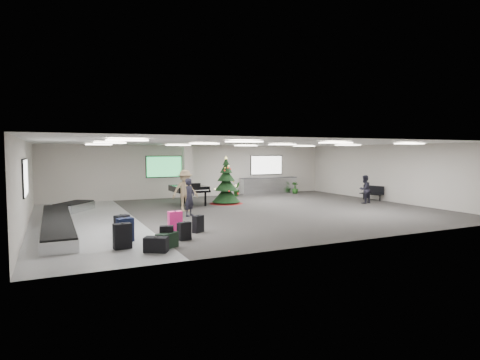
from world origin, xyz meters
name	(u,v)px	position (x,y,z in m)	size (l,w,h in m)	color
ground	(245,212)	(0.00, 0.00, 0.00)	(18.00, 18.00, 0.00)	#3C3937
room_envelope	(232,161)	(-0.38, 0.67, 2.33)	(18.02, 14.02, 3.21)	beige
baggage_carousel	(61,219)	(-7.84, -0.08, 0.21)	(2.28, 9.71, 0.43)	silver
service_counter	(269,185)	(5.00, 6.65, 0.55)	(4.05, 0.65, 1.08)	silver
suitcase_0	(167,236)	(-5.13, -5.24, 0.31)	(0.45, 0.33, 0.64)	black
suitcase_1	(185,231)	(-4.38, -4.63, 0.29)	(0.39, 0.24, 0.59)	black
pink_suitcase	(175,222)	(-4.30, -3.27, 0.37)	(0.47, 0.28, 0.75)	#F5207C
suitcase_3	(198,224)	(-3.60, -3.65, 0.30)	(0.45, 0.39, 0.61)	black
navy_suitcase	(125,230)	(-6.12, -4.07, 0.37)	(0.54, 0.39, 0.76)	black
suitcase_5	(122,236)	(-6.35, -4.96, 0.37)	(0.52, 0.32, 0.76)	black
green_duffel	(167,240)	(-5.16, -5.40, 0.22)	(0.73, 0.65, 0.46)	black
suitcase_7	(182,230)	(-4.36, -4.32, 0.25)	(0.37, 0.24, 0.52)	black
suitcase_8	(122,225)	(-6.07, -3.09, 0.34)	(0.54, 0.44, 0.71)	black
black_duffel	(156,245)	(-5.56, -5.74, 0.21)	(0.73, 0.63, 0.44)	black
christmas_tree	(226,187)	(0.36, 3.08, 0.88)	(1.81, 1.81, 2.58)	maroon
grand_piano	(189,189)	(-1.64, 3.31, 0.85)	(1.69, 2.13, 1.20)	black
bench	(373,192)	(8.59, 0.82, 0.47)	(0.77, 1.39, 0.84)	black
traveler_a	(190,197)	(-2.75, -0.16, 0.82)	(0.60, 0.39, 1.64)	black
traveler_b	(185,191)	(-2.48, 1.33, 0.97)	(1.26, 0.72, 1.95)	#967D5C
traveler_bench	(365,189)	(7.17, -0.05, 0.76)	(0.74, 0.58, 1.53)	black
potted_plant_left	(237,189)	(2.39, 6.12, 0.44)	(0.49, 0.39, 0.89)	#1A3D13
potted_plant_right	(295,188)	(6.60, 5.90, 0.39)	(0.43, 0.43, 0.77)	#1A3D13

